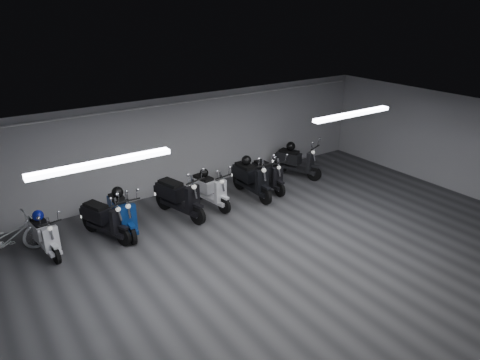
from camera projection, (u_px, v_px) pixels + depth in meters
floor at (276, 273)px, 9.09m from camera, size 14.00×10.00×0.01m
ceiling at (281, 144)px, 8.02m from camera, size 14.00×10.00×0.01m
back_wall at (167, 147)px, 12.38m from camera, size 14.00×0.01×2.80m
right_wall at (474, 149)px, 12.19m from camera, size 0.01×10.00×2.80m
fluor_strip_left at (102, 163)px, 7.25m from camera, size 2.40×0.18×0.08m
fluor_strip_right at (352, 114)px, 10.37m from camera, size 2.40×0.18×0.08m
conduit at (166, 105)px, 11.85m from camera, size 13.60×0.05×0.05m
scooter_2 at (44, 230)px, 9.55m from camera, size 0.75×1.66×1.19m
scooter_3 at (104, 213)px, 10.16m from camera, size 1.19×1.86×1.31m
scooter_4 at (122, 208)px, 10.39m from camera, size 0.69×1.85×1.36m
scooter_5 at (179, 191)px, 11.17m from camera, size 1.13×2.07×1.46m
scooter_6 at (210, 185)px, 11.78m from camera, size 0.84×1.80×1.29m
scooter_7 at (252, 173)px, 12.35m from camera, size 0.65×1.92×1.43m
scooter_8 at (268, 170)px, 12.82m from camera, size 0.62×1.72×1.27m
scooter_9 at (297, 157)px, 13.78m from camera, size 1.23×1.91×1.35m
bicycle at (7, 235)px, 9.42m from camera, size 1.83×0.94×1.13m
helmet_0 at (291, 146)px, 13.79m from camera, size 0.28×0.28×0.28m
helmet_1 at (38, 216)px, 9.60m from camera, size 0.24×0.24×0.24m
helmet_2 at (246, 160)px, 12.44m from camera, size 0.28×0.28×0.28m
helmet_3 at (117, 192)px, 10.47m from camera, size 0.28×0.28×0.28m
helmet_4 at (204, 173)px, 11.84m from camera, size 0.24×0.24×0.24m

